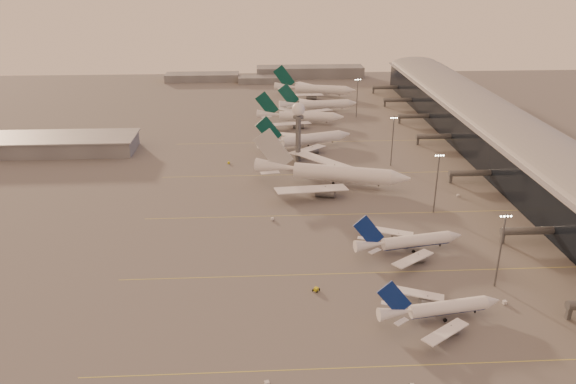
{
  "coord_description": "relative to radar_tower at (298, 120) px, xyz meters",
  "views": [
    {
      "loc": [
        -14.61,
        -146.21,
        95.07
      ],
      "look_at": [
        -3.32,
        60.34,
        7.92
      ],
      "focal_mm": 35.0,
      "sensor_mm": 36.0,
      "label": 1
    }
  ],
  "objects": [
    {
      "name": "greentail_b",
      "position": [
        6.3,
        66.91,
        -17.46
      ],
      "size": [
        54.16,
        43.46,
        19.73
      ],
      "color": "white",
      "rests_on": "ground"
    },
    {
      "name": "mast_a",
      "position": [
        53.0,
        -120.0,
        -7.21
      ],
      "size": [
        3.6,
        0.56,
        25.0
      ],
      "color": "#55585C",
      "rests_on": "ground"
    },
    {
      "name": "gsv_catering_a",
      "position": [
        52.3,
        -129.83,
        -18.76
      ],
      "size": [
        5.63,
        3.16,
        4.39
      ],
      "color": "silver",
      "rests_on": "ground"
    },
    {
      "name": "distant_horizon",
      "position": [
        -2.38,
        205.14,
        -17.06
      ],
      "size": [
        165.0,
        37.5,
        9.0
      ],
      "color": "slate",
      "rests_on": "ground"
    },
    {
      "name": "widebody_white",
      "position": [
        12.69,
        -34.24,
        -16.64
      ],
      "size": [
        68.93,
        54.5,
        24.85
      ],
      "color": "white",
      "rests_on": "ground"
    },
    {
      "name": "gsv_truck_a",
      "position": [
        -18.43,
        -160.01,
        -19.75
      ],
      "size": [
        6.21,
        3.78,
        2.36
      ],
      "color": "silver",
      "rests_on": "ground"
    },
    {
      "name": "narrowbody_mid",
      "position": [
        31.61,
        -96.6,
        -17.72
      ],
      "size": [
        40.46,
        32.01,
        15.93
      ],
      "color": "white",
      "rests_on": "ground"
    },
    {
      "name": "gsv_tug_far",
      "position": [
        9.11,
        -17.33,
        -20.48
      ],
      "size": [
        3.63,
        3.58,
        0.91
      ],
      "color": "silver",
      "rests_on": "ground"
    },
    {
      "name": "mast_c",
      "position": [
        45.0,
        -10.0,
        -7.21
      ],
      "size": [
        3.6,
        0.56,
        25.0
      ],
      "color": "#55585C",
      "rests_on": "ground"
    },
    {
      "name": "ground",
      "position": [
        -5.0,
        -120.0,
        -20.95
      ],
      "size": [
        700.0,
        700.0,
        0.0
      ],
      "primitive_type": "plane",
      "color": "#575555",
      "rests_on": "ground"
    },
    {
      "name": "mast_b",
      "position": [
        50.0,
        -65.0,
        -7.21
      ],
      "size": [
        3.6,
        0.56,
        25.0
      ],
      "color": "#55585C",
      "rests_on": "ground"
    },
    {
      "name": "radar_tower",
      "position": [
        0.0,
        0.0,
        0.0
      ],
      "size": [
        6.4,
        6.4,
        31.1
      ],
      "color": "#55585C",
      "rests_on": "ground"
    },
    {
      "name": "gsv_tug_mid",
      "position": [
        -2.96,
        -119.85,
        -20.36
      ],
      "size": [
        4.67,
        4.26,
        1.15
      ],
      "color": "gold",
      "rests_on": "ground"
    },
    {
      "name": "mast_d",
      "position": [
        43.0,
        80.0,
        -7.21
      ],
      "size": [
        3.6,
        0.56,
        25.0
      ],
      "color": "#55585C",
      "rests_on": "ground"
    },
    {
      "name": "hangar",
      "position": [
        -125.0,
        20.0,
        -16.63
      ],
      "size": [
        82.0,
        27.0,
        8.5
      ],
      "color": "slate",
      "rests_on": "ground"
    },
    {
      "name": "greentail_d",
      "position": [
        22.39,
        139.41,
        -17.04
      ],
      "size": [
        59.9,
        47.82,
        22.13
      ],
      "color": "white",
      "rests_on": "ground"
    },
    {
      "name": "greentail_a",
      "position": [
        5.38,
        19.93,
        -17.45
      ],
      "size": [
        52.75,
        41.93,
        19.83
      ],
      "color": "white",
      "rests_on": "ground"
    },
    {
      "name": "gsv_truck_d",
      "position": [
        -34.64,
        -2.69,
        -19.85
      ],
      "size": [
        2.96,
        5.63,
        2.16
      ],
      "color": "gold",
      "rests_on": "ground"
    },
    {
      "name": "gsv_catering_b",
      "position": [
        65.41,
        -49.87,
        -18.99
      ],
      "size": [
        5.01,
        2.76,
        3.92
      ],
      "color": "silver",
      "rests_on": "ground"
    },
    {
      "name": "narrowbody_near",
      "position": [
        30.34,
        -136.08,
        -17.96
      ],
      "size": [
        37.55,
        29.75,
        14.74
      ],
      "color": "white",
      "rests_on": "ground"
    },
    {
      "name": "gsv_tug_hangar",
      "position": [
        30.53,
        43.24,
        -20.51
      ],
      "size": [
        3.46,
        2.94,
        0.85
      ],
      "color": "silver",
      "rests_on": "ground"
    },
    {
      "name": "greentail_c",
      "position": [
        20.62,
        95.96,
        -17.51
      ],
      "size": [
        53.57,
        43.11,
        19.46
      ],
      "color": "white",
      "rests_on": "ground"
    },
    {
      "name": "gsv_truck_b",
      "position": [
        48.6,
        -85.57,
        -19.89
      ],
      "size": [
        5.26,
        2.2,
        2.08
      ],
      "color": "silver",
      "rests_on": "ground"
    },
    {
      "name": "taxiway_markings",
      "position": [
        25.0,
        -64.0,
        -20.94
      ],
      "size": [
        180.0,
        185.25,
        0.02
      ],
      "color": "#DAD34D",
      "rests_on": "ground"
    },
    {
      "name": "terminal",
      "position": [
        102.88,
        -9.91,
        -10.43
      ],
      "size": [
        57.0,
        362.0,
        23.04
      ],
      "color": "black",
      "rests_on": "ground"
    },
    {
      "name": "gsv_truck_c",
      "position": [
        -14.49,
        -68.98,
        -19.78
      ],
      "size": [
        5.97,
        3.06,
        2.3
      ],
      "color": "silver",
      "rests_on": "ground"
    }
  ]
}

